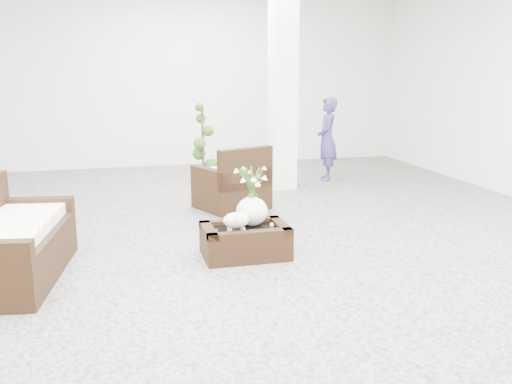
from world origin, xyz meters
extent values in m
plane|color=gray|center=(0.00, 0.00, 0.00)|extent=(11.00, 11.00, 0.00)
cube|color=white|center=(1.20, 2.80, 1.75)|extent=(0.40, 0.40, 3.50)
cube|color=black|center=(-0.21, -0.46, 0.16)|extent=(0.90, 0.60, 0.31)
ellipsoid|color=white|center=(-0.33, -0.56, 0.42)|extent=(0.28, 0.23, 0.21)
cylinder|color=white|center=(0.09, -0.44, 0.33)|extent=(0.04, 0.04, 0.03)
cube|color=black|center=(0.09, 1.65, 0.46)|extent=(1.11, 1.09, 0.91)
cube|color=black|center=(-2.50, -0.53, 0.46)|extent=(1.07, 1.81, 0.91)
imported|color=#3F306B|center=(2.17, 3.24, 0.73)|extent=(0.50, 0.62, 1.47)
camera|label=1|loc=(-1.56, -6.10, 2.00)|focal=39.75mm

